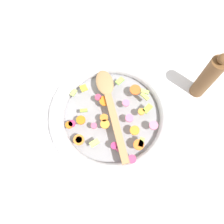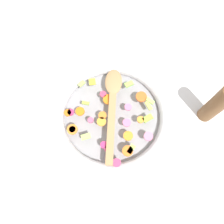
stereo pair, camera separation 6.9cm
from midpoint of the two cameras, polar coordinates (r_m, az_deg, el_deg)
The scene contains 5 objects.
ground_plane at distance 0.73m, azimuth -2.65°, elevation -1.71°, with size 4.00×4.00×0.00m, color silver.
skillet at distance 0.71m, azimuth -2.73°, elevation -1.15°, with size 0.41×0.41×0.05m.
chopped_vegetables at distance 0.68m, azimuth -2.46°, elevation -1.96°, with size 0.30×0.27×0.01m.
wooden_spoon at distance 0.68m, azimuth -3.33°, elevation 1.81°, with size 0.24×0.26×0.01m.
pepper_mill at distance 0.73m, azimuth 21.29°, elevation 8.07°, with size 0.05×0.05×0.21m.
Camera 1 is at (-0.11, 0.21, 0.69)m, focal length 35.00 mm.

